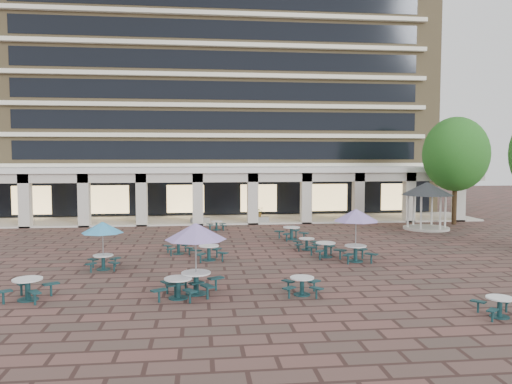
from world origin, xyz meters
TOP-DOWN VIEW (x-y plane):
  - ground at (0.00, 0.00)m, footprint 120.00×120.00m
  - apartment_building at (0.00, 25.47)m, footprint 40.00×15.50m
  - retail_arcade at (0.00, 14.80)m, footprint 42.00×6.60m
  - picnic_table_1 at (-2.77, -7.65)m, footprint 1.95×1.95m
  - picnic_table_2 at (1.86, -7.71)m, footprint 1.69×1.69m
  - picnic_table_3 at (7.73, -11.00)m, footprint 1.56×1.56m
  - picnic_table_4 at (-6.42, -2.48)m, footprint 1.92×1.92m
  - picnic_table_5 at (-8.21, -7.25)m, footprint 2.01×2.01m
  - picnic_table_6 at (-2.12, -7.12)m, footprint 2.34×2.34m
  - picnic_table_7 at (4.55, -0.79)m, footprint 1.92×1.92m
  - picnic_table_8 at (-3.12, 0.90)m, footprint 1.72×1.72m
  - picnic_table_9 at (-1.52, -0.91)m, footprint 1.94×1.94m
  - picnic_table_10 at (3.99, 1.31)m, footprint 1.59×1.59m
  - picnic_table_11 at (5.75, -2.04)m, footprint 2.27×2.27m
  - picnic_table_12 at (-0.79, 9.57)m, footprint 1.46×1.46m
  - picnic_table_13 at (3.79, 4.90)m, footprint 2.08×2.08m
  - gazebo at (14.30, 8.23)m, footprint 3.64×3.64m
  - tree_east_c at (17.68, 10.61)m, footprint 4.99×4.99m
  - planter_left at (-1.95, 12.90)m, footprint 1.50×0.60m
  - planter_right at (2.70, 12.90)m, footprint 1.50×0.64m

SIDE VIEW (x-z plane):
  - ground at x=0.00m, z-range 0.00..0.00m
  - picnic_table_12 at x=-0.79m, z-range 0.06..0.71m
  - picnic_table_3 at x=7.73m, z-range 0.06..0.72m
  - picnic_table_10 at x=3.99m, z-range 0.06..0.72m
  - picnic_table_8 at x=-3.12m, z-range 0.07..0.73m
  - picnic_table_2 at x=1.86m, z-range 0.07..0.75m
  - planter_left at x=-1.95m, z-range -0.15..0.98m
  - picnic_table_9 at x=-1.52m, z-range 0.07..0.83m
  - picnic_table_1 at x=-2.77m, z-range 0.07..0.84m
  - picnic_table_7 at x=4.55m, z-range 0.08..0.85m
  - picnic_table_5 at x=-8.21m, z-range 0.08..0.87m
  - picnic_table_13 at x=3.79m, z-range 0.08..0.88m
  - planter_right at x=2.70m, z-range -0.12..1.15m
  - picnic_table_4 at x=-6.42m, z-range 0.78..3.00m
  - picnic_table_11 at x=5.75m, z-range 0.92..3.54m
  - picnic_table_6 at x=-2.12m, z-range 0.95..3.65m
  - gazebo at x=14.30m, z-range 0.86..4.25m
  - retail_arcade at x=0.00m, z-range 0.80..5.20m
  - tree_east_c at x=17.68m, z-range 1.27..9.58m
  - apartment_building at x=0.00m, z-range 0.00..25.20m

